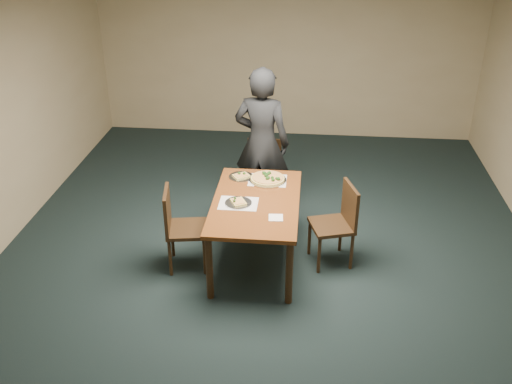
# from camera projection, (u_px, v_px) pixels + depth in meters

# --- Properties ---
(ground) EXTENTS (8.00, 8.00, 0.00)m
(ground) POSITION_uv_depth(u_px,v_px,m) (266.00, 273.00, 6.07)
(ground) COLOR black
(ground) RESTS_ON ground
(room_shell) EXTENTS (8.00, 8.00, 8.00)m
(room_shell) POSITION_uv_depth(u_px,v_px,m) (267.00, 119.00, 5.26)
(room_shell) COLOR tan
(room_shell) RESTS_ON ground
(dining_table) EXTENTS (0.90, 1.50, 0.75)m
(dining_table) POSITION_uv_depth(u_px,v_px,m) (256.00, 208.00, 5.98)
(dining_table) COLOR #562A11
(dining_table) RESTS_ON ground
(chair_far) EXTENTS (0.42, 0.42, 0.91)m
(chair_far) POSITION_uv_depth(u_px,v_px,m) (264.00, 172.00, 7.09)
(chair_far) COLOR black
(chair_far) RESTS_ON ground
(chair_left) EXTENTS (0.48, 0.48, 0.91)m
(chair_left) POSITION_uv_depth(u_px,v_px,m) (179.00, 224.00, 5.97)
(chair_left) COLOR black
(chair_left) RESTS_ON ground
(chair_right) EXTENTS (0.52, 0.52, 0.91)m
(chair_right) POSITION_uv_depth(u_px,v_px,m) (339.00, 220.00, 6.05)
(chair_right) COLOR black
(chair_right) RESTS_ON ground
(diner) EXTENTS (0.75, 0.56, 1.86)m
(diner) POSITION_uv_depth(u_px,v_px,m) (262.00, 143.00, 6.85)
(diner) COLOR black
(diner) RESTS_ON ground
(placemat_main) EXTENTS (0.42, 0.32, 0.00)m
(placemat_main) POSITION_uv_depth(u_px,v_px,m) (268.00, 180.00, 6.35)
(placemat_main) COLOR white
(placemat_main) RESTS_ON dining_table
(placemat_near) EXTENTS (0.40, 0.30, 0.00)m
(placemat_near) POSITION_uv_depth(u_px,v_px,m) (238.00, 203.00, 5.88)
(placemat_near) COLOR white
(placemat_near) RESTS_ON dining_table
(pizza_pan) EXTENTS (0.42, 0.42, 0.07)m
(pizza_pan) POSITION_uv_depth(u_px,v_px,m) (268.00, 178.00, 6.34)
(pizza_pan) COLOR silver
(pizza_pan) RESTS_ON dining_table
(slice_plate_near) EXTENTS (0.28, 0.28, 0.05)m
(slice_plate_near) POSITION_uv_depth(u_px,v_px,m) (238.00, 202.00, 5.88)
(slice_plate_near) COLOR silver
(slice_plate_near) RESTS_ON dining_table
(slice_plate_far) EXTENTS (0.28, 0.28, 0.06)m
(slice_plate_far) POSITION_uv_depth(u_px,v_px,m) (241.00, 176.00, 6.42)
(slice_plate_far) COLOR silver
(slice_plate_far) RESTS_ON dining_table
(napkin) EXTENTS (0.15, 0.15, 0.01)m
(napkin) POSITION_uv_depth(u_px,v_px,m) (276.00, 218.00, 5.62)
(napkin) COLOR white
(napkin) RESTS_ON dining_table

